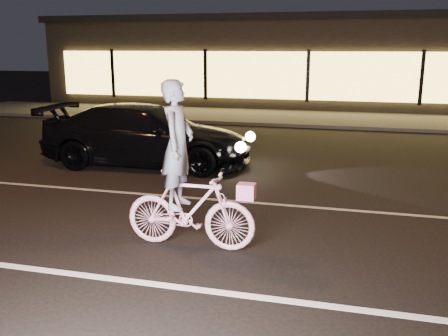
# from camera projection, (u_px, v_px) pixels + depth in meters

# --- Properties ---
(ground) EXTENTS (90.00, 90.00, 0.00)m
(ground) POSITION_uv_depth(u_px,v_px,m) (209.00, 241.00, 7.41)
(ground) COLOR black
(ground) RESTS_ON ground
(lane_stripe_near) EXTENTS (60.00, 0.12, 0.01)m
(lane_stripe_near) POSITION_uv_depth(u_px,v_px,m) (174.00, 287.00, 6.00)
(lane_stripe_near) COLOR silver
(lane_stripe_near) RESTS_ON ground
(lane_stripe_far) EXTENTS (60.00, 0.10, 0.01)m
(lane_stripe_far) POSITION_uv_depth(u_px,v_px,m) (239.00, 201.00, 9.29)
(lane_stripe_far) COLOR gray
(lane_stripe_far) RESTS_ON ground
(sidewalk) EXTENTS (30.00, 4.00, 0.12)m
(sidewalk) POSITION_uv_depth(u_px,v_px,m) (302.00, 118.00, 19.61)
(sidewalk) COLOR #383533
(sidewalk) RESTS_ON ground
(storefront) EXTENTS (25.40, 8.42, 4.20)m
(storefront) POSITION_uv_depth(u_px,v_px,m) (316.00, 60.00, 24.73)
(storefront) COLOR black
(storefront) RESTS_ON ground
(cyclist) EXTENTS (1.90, 0.65, 2.39)m
(cyclist) POSITION_uv_depth(u_px,v_px,m) (187.00, 190.00, 7.02)
(cyclist) COLOR #FF518E
(cyclist) RESTS_ON ground
(sedan) EXTENTS (5.14, 2.29, 1.46)m
(sedan) POSITION_uv_depth(u_px,v_px,m) (147.00, 135.00, 12.02)
(sedan) COLOR black
(sedan) RESTS_ON ground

